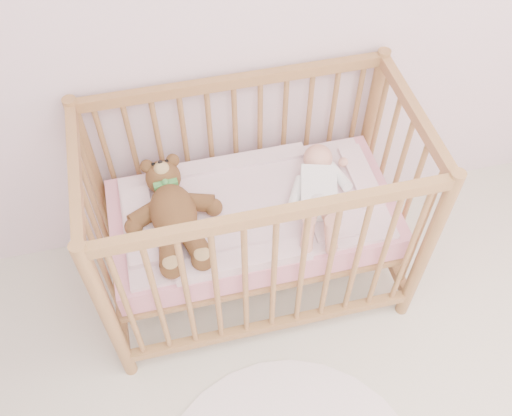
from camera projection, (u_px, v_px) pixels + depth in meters
name	position (u px, v px, depth m)	size (l,w,h in m)	color
crib	(253.00, 216.00, 2.48)	(1.36, 0.76, 1.00)	#A26C44
mattress	(253.00, 218.00, 2.49)	(1.22, 0.62, 0.13)	pink
blanket	(253.00, 208.00, 2.43)	(1.10, 0.58, 0.06)	#EBA2AE
baby	(319.00, 188.00, 2.40)	(0.28, 0.58, 0.14)	white
teddy_bear	(174.00, 214.00, 2.30)	(0.42, 0.60, 0.17)	brown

